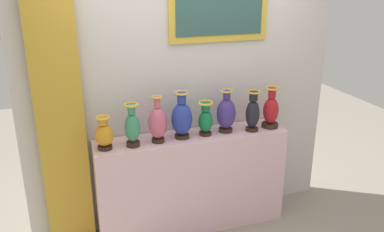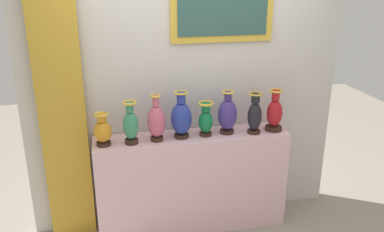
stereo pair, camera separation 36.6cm
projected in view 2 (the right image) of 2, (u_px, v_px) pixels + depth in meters
ground_plane at (192, 224)px, 4.06m from camera, size 9.01×9.01×0.00m
display_shelf at (192, 182)px, 3.89m from camera, size 1.80×0.38×0.97m
back_wall at (187, 84)px, 3.82m from camera, size 3.01×0.14×2.74m
curtain_gold at (63, 123)px, 3.56m from camera, size 0.40×0.08×2.27m
vase_amber at (103, 131)px, 3.48m from camera, size 0.16×0.16×0.29m
vase_jade at (131, 125)px, 3.50m from camera, size 0.13×0.13×0.39m
vase_rose at (156, 121)px, 3.56m from camera, size 0.17×0.17×0.43m
vase_cobalt at (181, 118)px, 3.63m from camera, size 0.19×0.19×0.43m
vase_emerald at (206, 120)px, 3.68m from camera, size 0.15×0.15×0.32m
vase_indigo at (227, 115)px, 3.73m from camera, size 0.18×0.18×0.41m
vase_onyx at (255, 115)px, 3.73m from camera, size 0.13×0.13×0.39m
vase_crimson at (274, 113)px, 3.80m from camera, size 0.16×0.16×0.40m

